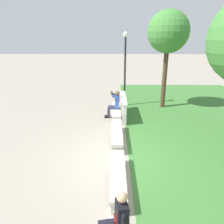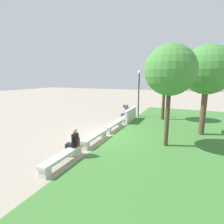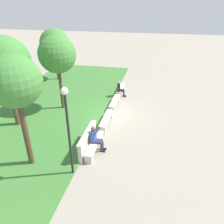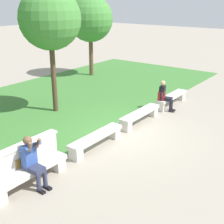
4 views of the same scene
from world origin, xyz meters
The scene contains 12 objects.
ground_plane centered at (0.00, 0.00, 0.00)m, with size 80.00×80.00×0.00m, color gray.
grass_strip centered at (0.00, 4.38, 0.01)m, with size 21.99×8.00×0.03m, color #3D7533.
bench_main centered at (-3.88, 0.00, 0.31)m, with size 2.23×0.40×0.45m.
bench_near centered at (-1.29, 0.00, 0.31)m, with size 2.23×0.40×0.45m.
bench_mid centered at (1.29, 0.00, 0.31)m, with size 2.23×0.40×0.45m.
bench_far centered at (3.88, 0.00, 0.31)m, with size 2.23×0.40×0.45m.
backrest_wall_with_plaque centered at (-3.88, 0.34, 0.52)m, with size 2.40×0.24×1.01m.
person_photographer centered at (-3.83, -0.08, 0.74)m, with size 0.48×0.73×1.32m.
person_distant centered at (3.08, -0.06, 0.67)m, with size 0.48×0.71×1.26m.
backpack centered at (2.99, 0.02, 0.63)m, with size 0.28×0.24×0.43m.
tree_behind_wall centered at (6.00, 6.36, 3.27)m, with size 2.59×2.59×4.58m.
tree_far_back centered at (0.29, 3.46, 3.67)m, with size 2.36×2.36×4.87m.
Camera 4 is at (-8.06, -5.65, 4.45)m, focal length 50.00 mm.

